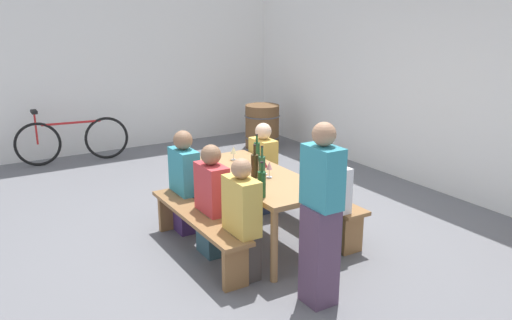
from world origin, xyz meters
TOP-DOWN VIEW (x-y plane):
  - ground_plane at (0.00, 0.00)m, footprint 24.00×24.00m
  - back_wall at (0.00, 3.04)m, footprint 14.00×0.20m
  - side_wall at (-4.63, 0.00)m, footprint 0.20×6.49m
  - tasting_table at (0.00, 0.00)m, footprint 1.82×0.75m
  - bench_near at (0.00, -0.68)m, footprint 1.72×0.30m
  - bench_far at (0.00, 0.68)m, footprint 1.72×0.30m
  - wine_bottle_0 at (0.18, -0.04)m, footprint 0.07×0.07m
  - wine_bottle_1 at (0.61, -0.31)m, footprint 0.08×0.08m
  - wine_bottle_2 at (0.08, -0.07)m, footprint 0.08×0.08m
  - wine_bottle_3 at (-0.41, 0.26)m, footprint 0.07×0.07m
  - wine_glass_0 at (-0.58, 0.06)m, footprint 0.08×0.08m
  - wine_glass_1 at (0.17, 0.05)m, footprint 0.06×0.06m
  - wine_glass_2 at (0.06, 0.07)m, footprint 0.06×0.06m
  - wine_glass_3 at (-0.54, -0.26)m, footprint 0.08×0.08m
  - seated_guest_near_0 at (-0.65, -0.53)m, footprint 0.42×0.24m
  - seated_guest_near_1 at (0.02, -0.53)m, footprint 0.40×0.24m
  - seated_guest_near_2 at (0.61, -0.53)m, footprint 0.39×0.24m
  - seated_guest_far_0 at (-0.70, 0.53)m, footprint 0.36×0.24m
  - seated_guest_far_1 at (0.62, 0.53)m, footprint 0.34×0.24m
  - standing_host at (1.31, -0.19)m, footprint 0.34×0.24m
  - wine_barrel at (-3.33, 2.16)m, footprint 0.64×0.64m
  - parked_bicycle_0 at (-4.10, -0.98)m, footprint 0.32×1.75m

SIDE VIEW (x-z plane):
  - ground_plane at x=0.00m, z-range 0.00..0.00m
  - bench_near at x=0.00m, z-range 0.12..0.57m
  - bench_far at x=0.00m, z-range 0.12..0.57m
  - parked_bicycle_0 at x=-4.10m, z-range -0.08..0.82m
  - wine_barrel at x=-3.33m, z-range 0.00..0.77m
  - seated_guest_far_0 at x=-0.70m, z-range -0.03..1.08m
  - seated_guest_far_1 at x=0.62m, z-range -0.02..1.08m
  - seated_guest_near_1 at x=0.02m, z-range -0.03..1.11m
  - seated_guest_near_2 at x=0.61m, z-range -0.03..1.11m
  - seated_guest_near_0 at x=-0.65m, z-range -0.03..1.12m
  - tasting_table at x=0.00m, z-range 0.29..1.04m
  - standing_host at x=1.31m, z-range -0.02..1.53m
  - wine_glass_2 at x=0.06m, z-range 0.78..0.93m
  - wine_glass_0 at x=-0.58m, z-range 0.78..0.93m
  - wine_glass_3 at x=-0.54m, z-range 0.78..0.94m
  - wine_bottle_3 at x=-0.41m, z-range 0.71..1.02m
  - wine_glass_1 at x=0.17m, z-range 0.78..0.95m
  - wine_bottle_1 at x=0.61m, z-range 0.71..1.04m
  - wine_bottle_2 at x=0.08m, z-range 0.71..1.05m
  - wine_bottle_0 at x=0.18m, z-range 0.70..1.05m
  - back_wall at x=0.00m, z-range 0.00..3.20m
  - side_wall at x=-4.63m, z-range 0.00..3.20m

